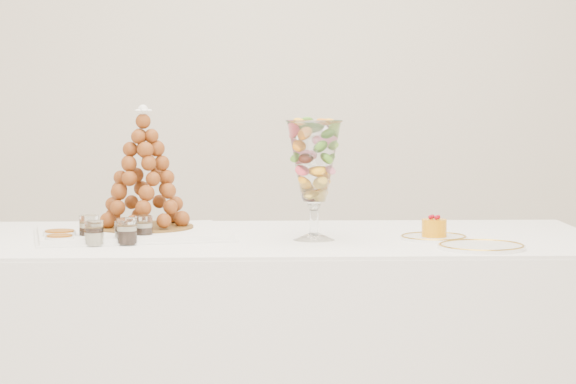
{
  "coord_description": "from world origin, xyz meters",
  "views": [
    {
      "loc": [
        0.09,
        -3.11,
        1.26
      ],
      "look_at": [
        0.11,
        0.22,
        0.97
      ],
      "focal_mm": 70.0,
      "sensor_mm": 36.0,
      "label": 1
    }
  ],
  "objects": [
    {
      "name": "ramekin_back",
      "position": [
        -0.56,
        0.18,
        0.84
      ],
      "size": [
        0.1,
        0.1,
        0.03
      ],
      "primitive_type": "cylinder",
      "color": "white",
      "rests_on": "buffet_table"
    },
    {
      "name": "ramekin_front",
      "position": [
        -0.55,
        0.1,
        0.84
      ],
      "size": [
        0.08,
        0.08,
        0.03
      ],
      "primitive_type": "cylinder",
      "color": "white",
      "rests_on": "buffet_table"
    },
    {
      "name": "mousse_cake",
      "position": [
        0.55,
        0.22,
        0.86
      ],
      "size": [
        0.07,
        0.07,
        0.07
      ],
      "color": "orange",
      "rests_on": "cake_plate"
    },
    {
      "name": "cake_plate",
      "position": [
        0.55,
        0.23,
        0.83
      ],
      "size": [
        0.2,
        0.2,
        0.01
      ],
      "primitive_type": "cylinder",
      "color": "white",
      "rests_on": "buffet_table"
    },
    {
      "name": "verrine_a",
      "position": [
        -0.48,
        0.18,
        0.86
      ],
      "size": [
        0.06,
        0.06,
        0.08
      ],
      "primitive_type": "cylinder",
      "rotation": [
        0.0,
        0.0,
        -0.02
      ],
      "color": "white",
      "rests_on": "buffet_table"
    },
    {
      "name": "lace_tray",
      "position": [
        -0.37,
        0.31,
        0.84
      ],
      "size": [
        0.64,
        0.54,
        0.02
      ],
      "primitive_type": "cube",
      "rotation": [
        0.0,
        0.0,
        0.23
      ],
      "color": "white",
      "rests_on": "buffet_table"
    },
    {
      "name": "verrine_b",
      "position": [
        -0.37,
        0.15,
        0.86
      ],
      "size": [
        0.05,
        0.05,
        0.06
      ],
      "primitive_type": "cylinder",
      "rotation": [
        0.0,
        0.0,
        -0.11
      ],
      "color": "white",
      "rests_on": "buffet_table"
    },
    {
      "name": "verrine_e",
      "position": [
        -0.36,
        0.1,
        0.86
      ],
      "size": [
        0.07,
        0.07,
        0.08
      ],
      "primitive_type": "cylinder",
      "rotation": [
        0.0,
        0.0,
        0.24
      ],
      "color": "white",
      "rests_on": "buffet_table"
    },
    {
      "name": "verrine_c",
      "position": [
        -0.32,
        0.2,
        0.86
      ],
      "size": [
        0.06,
        0.06,
        0.07
      ],
      "primitive_type": "cylinder",
      "rotation": [
        0.0,
        0.0,
        0.01
      ],
      "color": "white",
      "rests_on": "buffet_table"
    },
    {
      "name": "buffet_table",
      "position": [
        -0.02,
        0.29,
        0.41
      ],
      "size": [
        2.2,
        0.93,
        0.83
      ],
      "rotation": [
        0.0,
        0.0,
        0.03
      ],
      "color": "white",
      "rests_on": "ground"
    },
    {
      "name": "spare_plate",
      "position": [
        0.66,
        0.02,
        0.83
      ],
      "size": [
        0.25,
        0.25,
        0.01
      ],
      "primitive_type": "cylinder",
      "color": "white",
      "rests_on": "buffet_table"
    },
    {
      "name": "verrine_d",
      "position": [
        -0.45,
        0.08,
        0.86
      ],
      "size": [
        0.07,
        0.07,
        0.07
      ],
      "primitive_type": "cylinder",
      "rotation": [
        0.0,
        0.0,
        0.26
      ],
      "color": "white",
      "rests_on": "buffet_table"
    },
    {
      "name": "croquembouche",
      "position": [
        -0.34,
        0.36,
        1.03
      ],
      "size": [
        0.32,
        0.32,
        0.38
      ],
      "rotation": [
        0.0,
        0.0,
        -0.29
      ],
      "color": "brown",
      "rests_on": "lace_tray"
    },
    {
      "name": "macaron_vase",
      "position": [
        0.19,
        0.22,
        1.06
      ],
      "size": [
        0.16,
        0.16,
        0.35
      ],
      "color": "white",
      "rests_on": "buffet_table"
    }
  ]
}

